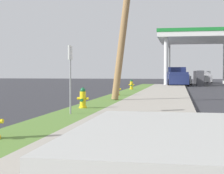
{
  "coord_description": "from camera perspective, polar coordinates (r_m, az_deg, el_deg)",
  "views": [
    {
      "loc": [
        4.04,
        -1.17,
        1.41
      ],
      "look_at": [
        1.28,
        14.04,
        0.8
      ],
      "focal_mm": 59.48,
      "sensor_mm": 36.0,
      "label": 1
    }
  ],
  "objects": [
    {
      "name": "street_sign_post",
      "position": [
        11.57,
        -6.43,
        3.35
      ],
      "size": [
        0.05,
        0.36,
        2.12
      ],
      "color": "gray",
      "rests_on": "grass_verge"
    },
    {
      "name": "fire_hydrant_fourth",
      "position": [
        28.18,
        3.0,
        0.3
      ],
      "size": [
        0.42,
        0.37,
        0.74
      ],
      "color": "yellow",
      "rests_on": "grass_verge"
    },
    {
      "name": "fire_hydrant_third",
      "position": [
        20.93,
        0.82,
        -0.38
      ],
      "size": [
        0.42,
        0.37,
        0.74
      ],
      "color": "yellow",
      "rests_on": "grass_verge"
    },
    {
      "name": "truck_navy_at_forecourt",
      "position": [
        39.73,
        9.97,
        1.51
      ],
      "size": [
        2.5,
        5.54,
        1.97
      ],
      "color": "navy",
      "rests_on": "ground"
    },
    {
      "name": "fire_hydrant_second",
      "position": [
        13.45,
        -4.51,
        -1.86
      ],
      "size": [
        0.42,
        0.38,
        0.74
      ],
      "color": "yellow",
      "rests_on": "grass_verge"
    },
    {
      "name": "car_silver_by_far_pump",
      "position": [
        50.68,
        13.8,
        1.42
      ],
      "size": [
        2.21,
        4.61,
        1.57
      ],
      "color": "#BCBCC1",
      "rests_on": "ground"
    },
    {
      "name": "car_white_by_near_pump",
      "position": [
        43.58,
        10.69,
        1.32
      ],
      "size": [
        2.09,
        4.57,
        1.57
      ],
      "color": "white",
      "rests_on": "ground"
    }
  ]
}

